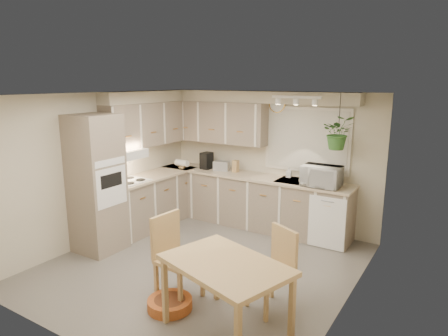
{
  "coord_description": "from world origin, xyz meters",
  "views": [
    {
      "loc": [
        3.05,
        -4.3,
        2.58
      ],
      "look_at": [
        0.02,
        0.55,
        1.32
      ],
      "focal_mm": 32.0,
      "sensor_mm": 36.0,
      "label": 1
    }
  ],
  "objects_px": {
    "chair_back": "(270,271)",
    "microwave": "(322,174)",
    "pet_bed": "(170,304)",
    "chair_left": "(179,258)",
    "dining_table": "(225,299)",
    "braided_rug": "(213,256)"
  },
  "relations": [
    {
      "from": "microwave",
      "to": "chair_left",
      "type": "bearing_deg",
      "value": -109.24
    },
    {
      "from": "dining_table",
      "to": "braided_rug",
      "type": "relative_size",
      "value": 1.03
    },
    {
      "from": "dining_table",
      "to": "chair_left",
      "type": "bearing_deg",
      "value": 159.99
    },
    {
      "from": "chair_back",
      "to": "braided_rug",
      "type": "distance_m",
      "value": 1.64
    },
    {
      "from": "dining_table",
      "to": "pet_bed",
      "type": "xyz_separation_m",
      "value": [
        -0.79,
        0.05,
        -0.34
      ]
    },
    {
      "from": "chair_back",
      "to": "microwave",
      "type": "height_order",
      "value": "microwave"
    },
    {
      "from": "dining_table",
      "to": "braided_rug",
      "type": "xyz_separation_m",
      "value": [
        -1.15,
        1.49,
        -0.39
      ]
    },
    {
      "from": "pet_bed",
      "to": "microwave",
      "type": "height_order",
      "value": "microwave"
    },
    {
      "from": "chair_left",
      "to": "braided_rug",
      "type": "distance_m",
      "value": 1.33
    },
    {
      "from": "braided_rug",
      "to": "dining_table",
      "type": "bearing_deg",
      "value": -52.52
    },
    {
      "from": "chair_back",
      "to": "pet_bed",
      "type": "xyz_separation_m",
      "value": [
        -0.97,
        -0.61,
        -0.42
      ]
    },
    {
      "from": "chair_left",
      "to": "dining_table",
      "type": "bearing_deg",
      "value": 75.33
    },
    {
      "from": "chair_left",
      "to": "pet_bed",
      "type": "distance_m",
      "value": 0.52
    },
    {
      "from": "chair_back",
      "to": "braided_rug",
      "type": "height_order",
      "value": "chair_back"
    },
    {
      "from": "braided_rug",
      "to": "pet_bed",
      "type": "distance_m",
      "value": 1.49
    },
    {
      "from": "braided_rug",
      "to": "pet_bed",
      "type": "relative_size",
      "value": 2.36
    },
    {
      "from": "microwave",
      "to": "pet_bed",
      "type": "bearing_deg",
      "value": -106.64
    },
    {
      "from": "chair_back",
      "to": "pet_bed",
      "type": "height_order",
      "value": "chair_back"
    },
    {
      "from": "braided_rug",
      "to": "microwave",
      "type": "xyz_separation_m",
      "value": [
        1.16,
        1.36,
        1.14
      ]
    },
    {
      "from": "chair_back",
      "to": "chair_left",
      "type": "bearing_deg",
      "value": 45.41
    },
    {
      "from": "pet_bed",
      "to": "chair_left",
      "type": "bearing_deg",
      "value": 101.8
    },
    {
      "from": "braided_rug",
      "to": "microwave",
      "type": "distance_m",
      "value": 2.12
    }
  ]
}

